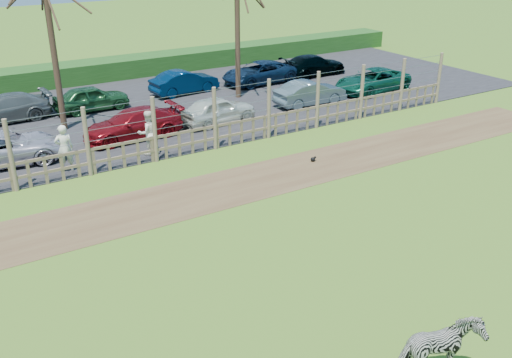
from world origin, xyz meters
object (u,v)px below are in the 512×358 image
car_9 (3,109)px  car_10 (91,98)px  visitor_b (148,133)px  car_6 (373,81)px  zebra (439,352)px  car_4 (218,110)px  tree_mid (48,15)px  crow (313,159)px  car_2 (4,148)px  car_12 (259,73)px  car_11 (184,82)px  car_13 (314,65)px  car_3 (133,124)px  car_5 (310,93)px  visitor_a (64,148)px

car_9 → car_10: (3.89, -0.34, 0.00)m
visitor_b → car_6: visitor_b is taller
zebra → car_4: bearing=-4.4°
tree_mid → crow: size_ratio=28.92×
car_2 → car_10: bearing=-38.4°
crow → car_12: size_ratio=0.05×
car_6 → car_10: size_ratio=1.23×
car_12 → car_11: bearing=-98.0°
car_11 → car_13: same height
visitor_b → car_13: size_ratio=0.42×
car_2 → car_3: same height
zebra → car_9: 21.81m
crow → car_6: (8.63, 6.30, 0.55)m
car_4 → car_13: 10.37m
crow → car_3: (-4.82, 5.93, 0.55)m
car_6 → car_4: bearing=-91.7°
car_6 → car_12: 6.27m
car_2 → car_5: (14.16, 0.29, 0.00)m
tree_mid → car_6: (15.62, -2.31, -4.23)m
car_9 → car_12: bearing=86.4°
zebra → visitor_b: size_ratio=0.96×
tree_mid → visitor_b: 6.50m
car_5 → car_12: same height
car_2 → car_12: bearing=-64.8°
car_10 → car_4: bearing=-141.0°
tree_mid → visitor_b: tree_mid is taller
car_10 → car_9: bearing=82.6°
zebra → car_13: bearing=-22.2°
crow → car_10: (-5.11, 10.72, 0.55)m
car_6 → car_5: bearing=-90.4°
car_11 → car_12: size_ratio=0.84×
visitor_a → car_3: 3.91m
car_4 → car_11: bearing=-16.3°
car_9 → car_6: bearing=71.7°
visitor_a → car_10: bearing=-104.6°
car_4 → car_10: 6.42m
car_3 → car_13: (13.02, 5.00, 0.00)m
car_5 → car_9: (-13.31, 5.04, 0.00)m
visitor_a → car_12: 14.43m
tree_mid → zebra: 19.52m
car_3 → car_2: bearing=-90.0°
visitor_a → car_12: bearing=-141.4°
zebra → visitor_b: (-0.15, 14.21, 0.20)m
car_9 → car_10: same height
car_9 → car_3: bearing=36.0°
car_3 → car_11: size_ratio=1.14×
zebra → crow: (4.81, 10.34, -0.60)m
zebra → car_12: zebra is taller
car_4 → zebra: bearing=159.3°
car_5 → car_11: bearing=40.9°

